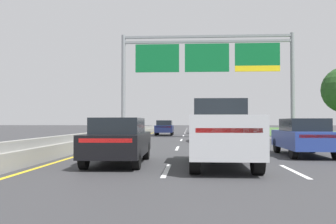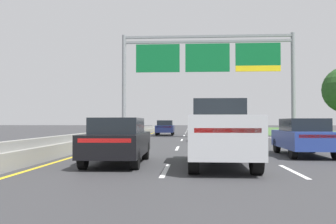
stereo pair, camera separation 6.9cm
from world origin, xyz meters
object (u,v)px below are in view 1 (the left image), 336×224
at_px(car_grey_centre_lane_sedan, 199,127).
at_px(car_blue_right_lane_sedan, 304,136).
at_px(pickup_truck_silver, 221,133).
at_px(car_black_left_lane_sedan, 119,140).
at_px(car_white_centre_lane_sedan, 207,130).
at_px(car_navy_left_lane_sedan, 164,127).
at_px(overhead_sign_gantry, 207,63).

height_order(car_grey_centre_lane_sedan, car_blue_right_lane_sedan, same).
xyz_separation_m(pickup_truck_silver, car_black_left_lane_sedan, (-3.44, 0.42, -0.26)).
distance_m(car_blue_right_lane_sedan, car_black_left_lane_sedan, 8.02).
distance_m(car_white_centre_lane_sedan, car_navy_left_lane_sedan, 12.66).
bearing_deg(pickup_truck_silver, car_grey_centre_lane_sedan, 0.15).
height_order(overhead_sign_gantry, car_navy_left_lane_sedan, overhead_sign_gantry).
bearing_deg(car_navy_left_lane_sedan, car_black_left_lane_sedan, 179.96).
bearing_deg(car_blue_right_lane_sedan, overhead_sign_gantry, 12.84).
distance_m(overhead_sign_gantry, car_navy_left_lane_sedan, 9.78).
bearing_deg(overhead_sign_gantry, car_navy_left_lane_sedan, 121.75).
xyz_separation_m(car_grey_centre_lane_sedan, car_black_left_lane_sedan, (-3.53, -32.68, 0.00)).
distance_m(car_grey_centre_lane_sedan, car_white_centre_lane_sedan, 18.31).
distance_m(overhead_sign_gantry, car_grey_centre_lane_sedan, 14.23).
bearing_deg(car_black_left_lane_sedan, overhead_sign_gantry, -12.54).
distance_m(car_grey_centre_lane_sedan, car_navy_left_lane_sedan, 7.34).
distance_m(car_white_centre_lane_sedan, car_blue_right_lane_sedan, 11.50).
bearing_deg(pickup_truck_silver, car_white_centre_lane_sedan, -0.56).
height_order(car_blue_right_lane_sedan, car_navy_left_lane_sedan, same).
relative_size(car_white_centre_lane_sedan, car_navy_left_lane_sedan, 1.00).
bearing_deg(car_white_centre_lane_sedan, overhead_sign_gantry, -2.57).
relative_size(car_grey_centre_lane_sedan, car_white_centre_lane_sedan, 1.01).
height_order(pickup_truck_silver, car_navy_left_lane_sedan, pickup_truck_silver).
bearing_deg(overhead_sign_gantry, pickup_truck_silver, -91.32).
distance_m(car_black_left_lane_sedan, car_navy_left_lane_sedan, 26.40).
relative_size(overhead_sign_gantry, car_blue_right_lane_sedan, 3.39).
bearing_deg(car_navy_left_lane_sedan, car_grey_centre_lane_sedan, -31.89).
xyz_separation_m(overhead_sign_gantry, car_blue_right_lane_sedan, (3.35, -16.20, -5.71)).
distance_m(car_white_centre_lane_sedan, car_black_left_lane_sedan, 14.83).
xyz_separation_m(pickup_truck_silver, car_grey_centre_lane_sedan, (0.09, 33.10, -0.26)).
distance_m(car_blue_right_lane_sedan, car_navy_left_lane_sedan, 24.16).
xyz_separation_m(overhead_sign_gantry, pickup_truck_silver, (-0.46, -20.07, -5.45)).
distance_m(car_grey_centre_lane_sedan, car_blue_right_lane_sedan, 29.47).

